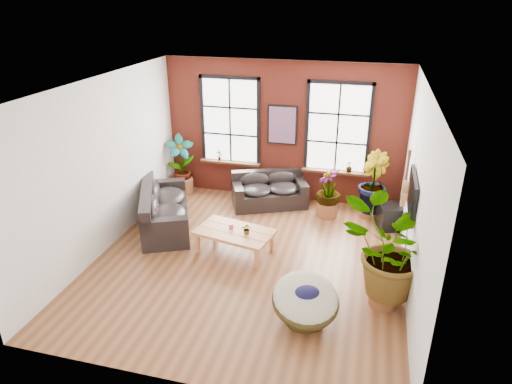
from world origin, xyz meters
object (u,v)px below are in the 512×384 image
sofa_back (269,191)px  papasan_chair (305,300)px  sofa_left (162,209)px  coffee_table (235,233)px

sofa_back → papasan_chair: size_ratio=1.42×
sofa_left → papasan_chair: (3.66, -2.49, -0.00)m
sofa_back → papasan_chair: (1.58, -4.23, 0.04)m
papasan_chair → coffee_table: bearing=111.9°
sofa_back → papasan_chair: bearing=-93.2°
sofa_back → sofa_left: (-2.09, -1.74, 0.04)m
sofa_left → coffee_table: size_ratio=1.51×
sofa_back → sofa_left: bearing=-163.7°
sofa_left → coffee_table: 2.04m
coffee_table → papasan_chair: size_ratio=1.19×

